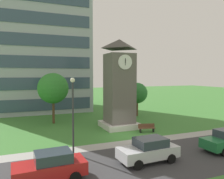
{
  "coord_description": "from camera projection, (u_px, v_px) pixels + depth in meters",
  "views": [
    {
      "loc": [
        -9.46,
        -19.98,
        6.15
      ],
      "look_at": [
        0.51,
        4.59,
        4.37
      ],
      "focal_mm": 35.95,
      "sensor_mm": 36.0,
      "label": 1
    }
  ],
  "objects": [
    {
      "name": "ground_plane",
      "position": [
        125.0,
        136.0,
        22.44
      ],
      "size": [
        160.0,
        160.0,
        0.0
      ],
      "primitive_type": "plane",
      "color": "#3D7A33"
    },
    {
      "name": "street_asphalt",
      "position": [
        163.0,
        159.0,
        16.33
      ],
      "size": [
        120.0,
        7.2,
        0.01
      ],
      "primitive_type": "cube",
      "color": "#38383A",
      "rests_on": "ground"
    },
    {
      "name": "kerb_strip",
      "position": [
        135.0,
        142.0,
        20.4
      ],
      "size": [
        120.0,
        1.6,
        0.01
      ],
      "primitive_type": "cube",
      "color": "#9E9E99",
      "rests_on": "ground"
    },
    {
      "name": "office_building",
      "position": [
        40.0,
        46.0,
        39.85
      ],
      "size": [
        15.26,
        14.51,
        22.4
      ],
      "color": "#9EA8B2",
      "rests_on": "ground"
    },
    {
      "name": "clock_tower",
      "position": [
        119.0,
        89.0,
        25.83
      ],
      "size": [
        3.96,
        3.96,
        10.16
      ],
      "color": "#605B56",
      "rests_on": "ground"
    },
    {
      "name": "park_bench",
      "position": [
        147.0,
        128.0,
        23.91
      ],
      "size": [
        1.86,
        0.9,
        0.88
      ],
      "color": "brown",
      "rests_on": "ground"
    },
    {
      "name": "street_lamp",
      "position": [
        73.0,
        107.0,
        17.12
      ],
      "size": [
        0.36,
        0.36,
        5.9
      ],
      "color": "#333338",
      "rests_on": "ground"
    },
    {
      "name": "tree_by_building",
      "position": [
        137.0,
        93.0,
        33.13
      ],
      "size": [
        3.06,
        3.06,
        4.94
      ],
      "color": "#513823",
      "rests_on": "ground"
    },
    {
      "name": "tree_near_tower",
      "position": [
        53.0,
        88.0,
        27.96
      ],
      "size": [
        3.83,
        3.83,
        6.34
      ],
      "color": "#513823",
      "rests_on": "ground"
    },
    {
      "name": "parked_car_red",
      "position": [
        51.0,
        166.0,
        12.95
      ],
      "size": [
        4.16,
        2.09,
        1.69
      ],
      "color": "red",
      "rests_on": "ground"
    },
    {
      "name": "parked_car_silver",
      "position": [
        149.0,
        150.0,
        15.76
      ],
      "size": [
        4.32,
        2.14,
        1.69
      ],
      "color": "silver",
      "rests_on": "ground"
    }
  ]
}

